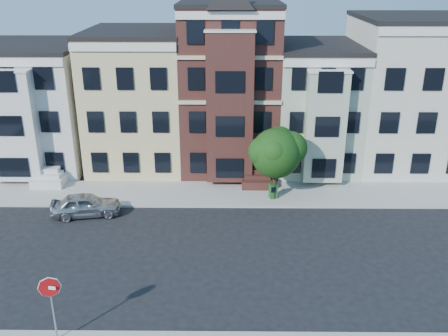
{
  "coord_description": "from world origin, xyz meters",
  "views": [
    {
      "loc": [
        -0.09,
        -23.0,
        14.42
      ],
      "look_at": [
        -0.32,
        2.49,
        4.2
      ],
      "focal_mm": 40.0,
      "sensor_mm": 36.0,
      "label": 1
    }
  ],
  "objects_px": {
    "street_tree": "(276,156)",
    "parked_car": "(86,205)",
    "stop_sign": "(52,305)",
    "newspaper_box": "(273,191)"
  },
  "relations": [
    {
      "from": "newspaper_box",
      "to": "stop_sign",
      "type": "bearing_deg",
      "value": -143.03
    },
    {
      "from": "parked_car",
      "to": "newspaper_box",
      "type": "relative_size",
      "value": 4.06
    },
    {
      "from": "stop_sign",
      "to": "street_tree",
      "type": "bearing_deg",
      "value": 60.73
    },
    {
      "from": "parked_car",
      "to": "newspaper_box",
      "type": "xyz_separation_m",
      "value": [
        11.87,
        2.35,
        -0.05
      ]
    },
    {
      "from": "parked_car",
      "to": "newspaper_box",
      "type": "height_order",
      "value": "parked_car"
    },
    {
      "from": "street_tree",
      "to": "stop_sign",
      "type": "xyz_separation_m",
      "value": [
        -10.14,
        -13.65,
        -1.3
      ]
    },
    {
      "from": "newspaper_box",
      "to": "street_tree",
      "type": "bearing_deg",
      "value": -69.57
    },
    {
      "from": "street_tree",
      "to": "parked_car",
      "type": "xyz_separation_m",
      "value": [
        -11.95,
        -2.26,
        -2.42
      ]
    },
    {
      "from": "street_tree",
      "to": "parked_car",
      "type": "distance_m",
      "value": 12.4
    },
    {
      "from": "parked_car",
      "to": "stop_sign",
      "type": "xyz_separation_m",
      "value": [
        1.8,
        -11.39,
        1.12
      ]
    }
  ]
}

